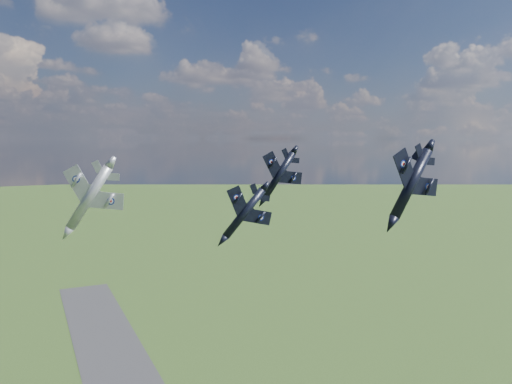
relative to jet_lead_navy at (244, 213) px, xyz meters
name	(u,v)px	position (x,y,z in m)	size (l,w,h in m)	color
jet_lead_navy	(244,213)	(0.00, 0.00, 0.00)	(10.61, 14.79, 3.06)	black
jet_right_navy	(411,184)	(15.81, -25.00, 6.75)	(11.42, 15.92, 3.29)	black
jet_high_navy	(279,175)	(10.60, 6.84, 6.04)	(10.48, 14.61, 3.02)	black
jet_left_silver	(89,197)	(-26.84, -2.78, 4.47)	(10.92, 15.22, 3.15)	#9A9EA4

